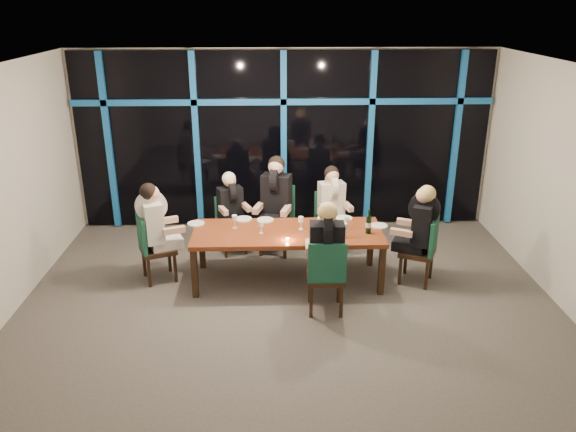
{
  "coord_description": "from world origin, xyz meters",
  "views": [
    {
      "loc": [
        -0.22,
        -6.29,
        3.72
      ],
      "look_at": [
        0.0,
        0.6,
        1.05
      ],
      "focal_mm": 35.0,
      "sensor_mm": 36.0,
      "label": 1
    }
  ],
  "objects_px": {
    "chair_far_right": "(330,218)",
    "chair_end_right": "(424,247)",
    "chair_far_left": "(230,221)",
    "diner_far_mid": "(276,192)",
    "chair_end_left": "(151,245)",
    "diner_end_left": "(155,218)",
    "dining_table": "(288,236)",
    "diner_far_left": "(231,201)",
    "diner_far_right": "(332,197)",
    "wine_bottle": "(369,224)",
    "chair_near_mid": "(326,273)",
    "chair_far_mid": "(277,215)",
    "water_pitcher": "(343,230)",
    "diner_near_mid": "(327,241)",
    "diner_end_right": "(420,220)"
  },
  "relations": [
    {
      "from": "diner_far_right",
      "to": "diner_end_right",
      "type": "bearing_deg",
      "value": -57.7
    },
    {
      "from": "chair_far_right",
      "to": "chair_far_mid",
      "type": "bearing_deg",
      "value": 169.26
    },
    {
      "from": "dining_table",
      "to": "wine_bottle",
      "type": "xyz_separation_m",
      "value": [
        1.09,
        -0.1,
        0.2
      ]
    },
    {
      "from": "water_pitcher",
      "to": "chair_end_right",
      "type": "bearing_deg",
      "value": 29.17
    },
    {
      "from": "chair_end_right",
      "to": "diner_near_mid",
      "type": "bearing_deg",
      "value": -39.06
    },
    {
      "from": "chair_far_left",
      "to": "diner_far_mid",
      "type": "xyz_separation_m",
      "value": [
        0.71,
        -0.09,
        0.51
      ]
    },
    {
      "from": "chair_far_mid",
      "to": "chair_end_left",
      "type": "distance_m",
      "value": 2.02
    },
    {
      "from": "chair_end_right",
      "to": "diner_far_right",
      "type": "xyz_separation_m",
      "value": [
        -1.16,
        1.12,
        0.35
      ]
    },
    {
      "from": "chair_near_mid",
      "to": "diner_near_mid",
      "type": "bearing_deg",
      "value": -90.0
    },
    {
      "from": "chair_end_right",
      "to": "diner_end_right",
      "type": "relative_size",
      "value": 1.03
    },
    {
      "from": "diner_far_mid",
      "to": "chair_far_right",
      "type": "bearing_deg",
      "value": 23.8
    },
    {
      "from": "chair_near_mid",
      "to": "wine_bottle",
      "type": "bearing_deg",
      "value": -126.74
    },
    {
      "from": "chair_far_right",
      "to": "chair_end_right",
      "type": "bearing_deg",
      "value": -58.17
    },
    {
      "from": "chair_end_left",
      "to": "diner_near_mid",
      "type": "distance_m",
      "value": 2.54
    },
    {
      "from": "chair_end_right",
      "to": "diner_end_left",
      "type": "bearing_deg",
      "value": -68.6
    },
    {
      "from": "chair_far_right",
      "to": "wine_bottle",
      "type": "xyz_separation_m",
      "value": [
        0.4,
        -1.17,
        0.36
      ]
    },
    {
      "from": "chair_near_mid",
      "to": "water_pitcher",
      "type": "distance_m",
      "value": 0.79
    },
    {
      "from": "chair_far_right",
      "to": "diner_end_right",
      "type": "height_order",
      "value": "diner_end_right"
    },
    {
      "from": "diner_end_left",
      "to": "water_pitcher",
      "type": "height_order",
      "value": "diner_end_left"
    },
    {
      "from": "chair_end_left",
      "to": "diner_far_mid",
      "type": "relative_size",
      "value": 0.96
    },
    {
      "from": "chair_end_left",
      "to": "chair_end_right",
      "type": "xyz_separation_m",
      "value": [
        3.76,
        -0.19,
        -0.0
      ]
    },
    {
      "from": "dining_table",
      "to": "wine_bottle",
      "type": "bearing_deg",
      "value": -5.39
    },
    {
      "from": "chair_far_right",
      "to": "water_pitcher",
      "type": "relative_size",
      "value": 4.66
    },
    {
      "from": "chair_far_mid",
      "to": "diner_end_right",
      "type": "distance_m",
      "value": 2.26
    },
    {
      "from": "diner_end_left",
      "to": "diner_near_mid",
      "type": "relative_size",
      "value": 0.97
    },
    {
      "from": "dining_table",
      "to": "diner_far_mid",
      "type": "height_order",
      "value": "diner_far_mid"
    },
    {
      "from": "chair_near_mid",
      "to": "diner_near_mid",
      "type": "xyz_separation_m",
      "value": [
        0.0,
        0.09,
        0.4
      ]
    },
    {
      "from": "chair_far_right",
      "to": "diner_end_right",
      "type": "bearing_deg",
      "value": -59.21
    },
    {
      "from": "chair_far_mid",
      "to": "diner_near_mid",
      "type": "height_order",
      "value": "diner_near_mid"
    },
    {
      "from": "chair_near_mid",
      "to": "diner_end_left",
      "type": "bearing_deg",
      "value": -22.26
    },
    {
      "from": "water_pitcher",
      "to": "chair_far_right",
      "type": "bearing_deg",
      "value": 115.68
    },
    {
      "from": "chair_end_right",
      "to": "diner_far_left",
      "type": "height_order",
      "value": "diner_far_left"
    },
    {
      "from": "diner_end_right",
      "to": "chair_far_right",
      "type": "bearing_deg",
      "value": -111.69
    },
    {
      "from": "chair_far_mid",
      "to": "diner_end_right",
      "type": "xyz_separation_m",
      "value": [
        1.92,
        -1.14,
        0.34
      ]
    },
    {
      "from": "chair_far_left",
      "to": "diner_far_left",
      "type": "xyz_separation_m",
      "value": [
        0.03,
        -0.07,
        0.35
      ]
    },
    {
      "from": "wine_bottle",
      "to": "water_pitcher",
      "type": "relative_size",
      "value": 1.67
    },
    {
      "from": "dining_table",
      "to": "chair_far_right",
      "type": "height_order",
      "value": "chair_far_right"
    },
    {
      "from": "diner_near_mid",
      "to": "diner_end_right",
      "type": "bearing_deg",
      "value": -149.86
    },
    {
      "from": "diner_far_mid",
      "to": "wine_bottle",
      "type": "height_order",
      "value": "diner_far_mid"
    },
    {
      "from": "diner_end_left",
      "to": "wine_bottle",
      "type": "distance_m",
      "value": 2.91
    },
    {
      "from": "dining_table",
      "to": "diner_near_mid",
      "type": "height_order",
      "value": "diner_near_mid"
    },
    {
      "from": "chair_far_mid",
      "to": "diner_far_right",
      "type": "bearing_deg",
      "value": 12.79
    },
    {
      "from": "water_pitcher",
      "to": "diner_end_left",
      "type": "bearing_deg",
      "value": -162.91
    },
    {
      "from": "chair_near_mid",
      "to": "diner_far_left",
      "type": "relative_size",
      "value": 1.17
    },
    {
      "from": "dining_table",
      "to": "diner_end_left",
      "type": "bearing_deg",
      "value": 177.18
    },
    {
      "from": "chair_end_left",
      "to": "diner_end_left",
      "type": "height_order",
      "value": "diner_end_left"
    },
    {
      "from": "diner_far_mid",
      "to": "diner_far_right",
      "type": "xyz_separation_m",
      "value": [
        0.86,
        0.04,
        -0.11
      ]
    },
    {
      "from": "chair_far_left",
      "to": "diner_near_mid",
      "type": "distance_m",
      "value": 2.34
    },
    {
      "from": "chair_end_left",
      "to": "diner_far_right",
      "type": "distance_m",
      "value": 2.78
    },
    {
      "from": "wine_bottle",
      "to": "chair_end_right",
      "type": "bearing_deg",
      "value": -2.2
    }
  ]
}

